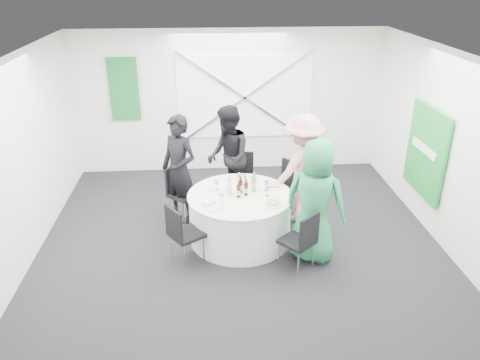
{
  "coord_description": "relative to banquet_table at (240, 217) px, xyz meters",
  "views": [
    {
      "loc": [
        -0.47,
        -5.96,
        3.85
      ],
      "look_at": [
        0.0,
        0.2,
        1.0
      ],
      "focal_mm": 35.0,
      "sensor_mm": 36.0,
      "label": 1
    }
  ],
  "objects": [
    {
      "name": "floor",
      "position": [
        0.0,
        -0.2,
        -0.38
      ],
      "size": [
        6.0,
        6.0,
        0.0
      ],
      "primitive_type": "plane",
      "color": "black",
      "rests_on": "ground"
    },
    {
      "name": "ceiling",
      "position": [
        0.0,
        -0.2,
        2.42
      ],
      "size": [
        6.0,
        6.0,
        0.0
      ],
      "primitive_type": "plane",
      "rotation": [
        3.14,
        0.0,
        0.0
      ],
      "color": "white",
      "rests_on": "wall_back"
    },
    {
      "name": "wall_back",
      "position": [
        0.0,
        2.8,
        1.02
      ],
      "size": [
        6.0,
        0.0,
        6.0
      ],
      "primitive_type": "plane",
      "rotation": [
        1.57,
        0.0,
        0.0
      ],
      "color": "silver",
      "rests_on": "floor"
    },
    {
      "name": "wall_front",
      "position": [
        0.0,
        -3.2,
        1.02
      ],
      "size": [
        6.0,
        0.0,
        6.0
      ],
      "primitive_type": "plane",
      "rotation": [
        -1.57,
        0.0,
        0.0
      ],
      "color": "silver",
      "rests_on": "floor"
    },
    {
      "name": "wall_left",
      "position": [
        -3.0,
        -0.2,
        1.02
      ],
      "size": [
        0.0,
        6.0,
        6.0
      ],
      "primitive_type": "plane",
      "rotation": [
        1.57,
        0.0,
        1.57
      ],
      "color": "silver",
      "rests_on": "floor"
    },
    {
      "name": "wall_right",
      "position": [
        3.0,
        -0.2,
        1.02
      ],
      "size": [
        0.0,
        6.0,
        6.0
      ],
      "primitive_type": "plane",
      "rotation": [
        1.57,
        0.0,
        -1.57
      ],
      "color": "silver",
      "rests_on": "floor"
    },
    {
      "name": "window_panel",
      "position": [
        0.3,
        2.76,
        1.12
      ],
      "size": [
        2.6,
        0.03,
        1.6
      ],
      "primitive_type": "cube",
      "color": "silver",
      "rests_on": "wall_back"
    },
    {
      "name": "window_brace_a",
      "position": [
        0.3,
        2.72,
        1.12
      ],
      "size": [
        2.63,
        0.05,
        1.84
      ],
      "primitive_type": "cube",
      "rotation": [
        0.0,
        0.97,
        0.0
      ],
      "color": "silver",
      "rests_on": "window_panel"
    },
    {
      "name": "window_brace_b",
      "position": [
        0.3,
        2.72,
        1.12
      ],
      "size": [
        2.63,
        0.05,
        1.84
      ],
      "primitive_type": "cube",
      "rotation": [
        0.0,
        -0.97,
        0.0
      ],
      "color": "silver",
      "rests_on": "window_panel"
    },
    {
      "name": "green_banner",
      "position": [
        -2.0,
        2.75,
        1.32
      ],
      "size": [
        0.55,
        0.04,
        1.2
      ],
      "primitive_type": "cube",
      "color": "#13612F",
      "rests_on": "wall_back"
    },
    {
      "name": "green_sign",
      "position": [
        2.94,
        0.4,
        0.82
      ],
      "size": [
        0.05,
        1.2,
        1.4
      ],
      "primitive_type": "cube",
      "color": "#198B31",
      "rests_on": "wall_right"
    },
    {
      "name": "banquet_table",
      "position": [
        0.0,
        0.0,
        0.0
      ],
      "size": [
        1.56,
        1.56,
        0.76
      ],
      "color": "white",
      "rests_on": "floor"
    },
    {
      "name": "chair_back",
      "position": [
        0.12,
        1.16,
        0.17
      ],
      "size": [
        0.47,
        0.48,
        0.94
      ],
      "rotation": [
        0.0,
        0.0,
        -0.1
      ],
      "color": "black",
      "rests_on": "floor"
    },
    {
      "name": "chair_back_left",
      "position": [
        -0.94,
        0.79,
        0.14
      ],
      "size": [
        0.57,
        0.57,
        0.88
      ],
      "rotation": [
        0.0,
        0.0,
        0.87
      ],
      "color": "black",
      "rests_on": "floor"
    },
    {
      "name": "chair_back_right",
      "position": [
        0.82,
        0.69,
        0.18
      ],
      "size": [
        0.61,
        0.61,
        0.96
      ],
      "rotation": [
        0.0,
        0.0,
        -0.87
      ],
      "color": "black",
      "rests_on": "floor"
    },
    {
      "name": "chair_front_right",
      "position": [
        0.76,
        -0.89,
        0.15
      ],
      "size": [
        0.58,
        0.58,
        0.9
      ],
      "rotation": [
        0.0,
        0.0,
        3.85
      ],
      "color": "black",
      "rests_on": "floor"
    },
    {
      "name": "chair_front_left",
      "position": [
        -0.85,
        -0.58,
        0.15
      ],
      "size": [
        0.57,
        0.57,
        0.9
      ],
      "rotation": [
        0.0,
        0.0,
        2.17
      ],
      "color": "black",
      "rests_on": "floor"
    },
    {
      "name": "person_man_back_left",
      "position": [
        -0.92,
        0.71,
        0.51
      ],
      "size": [
        0.77,
        0.73,
        1.78
      ],
      "primitive_type": "imported",
      "rotation": [
        0.0,
        0.0,
        -0.66
      ],
      "color": "black",
      "rests_on": "floor"
    },
    {
      "name": "person_man_back",
      "position": [
        -0.11,
        1.17,
        0.51
      ],
      "size": [
        0.55,
        0.9,
        1.77
      ],
      "primitive_type": "imported",
      "rotation": [
        0.0,
        0.0,
        -1.47
      ],
      "color": "black",
      "rests_on": "floor"
    },
    {
      "name": "person_woman_pink",
      "position": [
        1.03,
        0.55,
        0.52
      ],
      "size": [
        1.28,
        1.02,
        1.8
      ],
      "primitive_type": "imported",
      "rotation": [
        0.0,
        0.0,
        -2.65
      ],
      "color": "pink",
      "rests_on": "floor"
    },
    {
      "name": "person_woman_green",
      "position": [
        0.99,
        -0.56,
        0.52
      ],
      "size": [
        1.04,
        0.93,
        1.79
      ],
      "primitive_type": "imported",
      "rotation": [
        0.0,
        0.0,
        2.63
      ],
      "color": "#248650",
      "rests_on": "floor"
    },
    {
      "name": "plate_back",
      "position": [
        0.08,
        0.52,
        0.39
      ],
      "size": [
        0.25,
        0.25,
        0.01
      ],
      "color": "silver",
      "rests_on": "banquet_table"
    },
    {
      "name": "plate_back_left",
      "position": [
        -0.44,
        0.26,
        0.39
      ],
      "size": [
        0.26,
        0.26,
        0.01
      ],
      "color": "silver",
      "rests_on": "banquet_table"
    },
    {
      "name": "plate_back_right",
      "position": [
        0.53,
        0.24,
        0.4
      ],
      "size": [
        0.29,
        0.29,
        0.04
      ],
      "color": "silver",
      "rests_on": "banquet_table"
    },
    {
      "name": "plate_front_right",
      "position": [
        0.44,
        -0.33,
        0.4
      ],
      "size": [
        0.28,
        0.28,
        0.04
      ],
      "color": "silver",
      "rests_on": "banquet_table"
    },
    {
      "name": "plate_front_left",
      "position": [
        -0.4,
        -0.37,
        0.39
      ],
      "size": [
        0.29,
        0.29,
        0.01
      ],
      "color": "silver",
      "rests_on": "banquet_table"
    },
    {
      "name": "napkin",
      "position": [
        -0.47,
        -0.29,
        0.42
      ],
      "size": [
        0.21,
        0.2,
        0.05
      ],
      "primitive_type": "cube",
      "rotation": [
        0.0,
        0.0,
        0.76
      ],
      "color": "white",
      "rests_on": "plate_front_left"
    },
    {
      "name": "beer_bottle_a",
      "position": [
        -0.15,
        0.08,
        0.47
      ],
      "size": [
        0.06,
        0.06,
        0.25
      ],
      "color": "#341B09",
      "rests_on": "banquet_table"
    },
    {
      "name": "beer_bottle_b",
      "position": [
        0.02,
        0.08,
        0.48
      ],
      "size": [
        0.06,
        0.06,
        0.26
      ],
      "color": "#341B09",
      "rests_on": "banquet_table"
    },
    {
      "name": "beer_bottle_c",
      "position": [
        0.09,
        -0.02,
        0.48
      ],
      "size": [
        0.06,
        0.06,
        0.26
      ],
      "color": "#341B09",
      "rests_on": "banquet_table"
    },
    {
      "name": "beer_bottle_d",
      "position": [
        -0.03,
        -0.08,
        0.47
      ],
      "size": [
        0.06,
        0.06,
        0.25
      ],
      "color": "#341B09",
      "rests_on": "banquet_table"
    },
    {
      "name": "green_water_bottle",
      "position": [
        0.22,
        0.1,
        0.5
      ],
      "size": [
        0.08,
        0.08,
        0.31
      ],
      "color": "#41A958",
      "rests_on": "banquet_table"
    },
    {
      "name": "clear_water_bottle",
      "position": [
        -0.16,
        -0.03,
        0.49
      ],
      "size": [
        0.08,
        0.08,
        0.28
      ],
      "color": "white",
      "rests_on": "banquet_table"
    },
    {
      "name": "wine_glass_a",
      "position": [
        0.02,
        0.39,
        0.5
      ],
      "size": [
        0.07,
        0.07,
        0.17
      ],
      "color": "white",
      "rests_on": "banquet_table"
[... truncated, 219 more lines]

